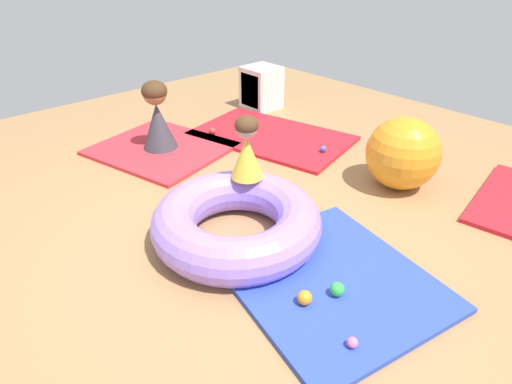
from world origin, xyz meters
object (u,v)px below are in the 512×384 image
at_px(play_ball_orange, 305,298).
at_px(exercise_ball_large, 403,153).
at_px(inflatable_cushion, 237,222).
at_px(play_ball_green, 337,289).
at_px(play_ball_red, 212,131).
at_px(child_in_yellow, 247,148).
at_px(play_ball_pink, 352,343).
at_px(play_ball_blue, 323,149).
at_px(storage_cube, 260,88).
at_px(adult_seated, 157,116).

bearing_deg(play_ball_orange, exercise_ball_large, 104.35).
xyz_separation_m(inflatable_cushion, play_ball_green, (0.93, 0.06, -0.08)).
distance_m(play_ball_red, exercise_ball_large, 2.20).
height_order(child_in_yellow, play_ball_pink, child_in_yellow).
distance_m(inflatable_cushion, play_ball_green, 0.93).
height_order(child_in_yellow, play_ball_blue, child_in_yellow).
distance_m(play_ball_orange, storage_cube, 3.80).
bearing_deg(play_ball_orange, storage_cube, 141.36).
relative_size(adult_seated, play_ball_green, 7.79).
xyz_separation_m(play_ball_orange, exercise_ball_large, (-0.47, 1.84, 0.25)).
xyz_separation_m(play_ball_orange, play_ball_pink, (0.41, -0.05, -0.02)).
height_order(child_in_yellow, play_ball_green, child_in_yellow).
bearing_deg(play_ball_pink, play_ball_green, 140.35).
bearing_deg(child_in_yellow, play_ball_orange, 154.75).
height_order(play_ball_pink, exercise_ball_large, exercise_ball_large).
relative_size(child_in_yellow, storage_cube, 0.93).
bearing_deg(play_ball_blue, play_ball_green, -47.78).
distance_m(inflatable_cushion, child_in_yellow, 0.60).
distance_m(child_in_yellow, play_ball_orange, 1.30).
xyz_separation_m(play_ball_red, storage_cube, (-0.40, 1.13, 0.20)).
xyz_separation_m(play_ball_pink, storage_cube, (-3.37, 2.42, 0.21)).
bearing_deg(play_ball_blue, inflatable_cushion, -72.11).
bearing_deg(play_ball_green, play_ball_orange, -113.04).
xyz_separation_m(play_ball_orange, storage_cube, (-2.97, 2.37, 0.19)).
height_order(play_ball_orange, play_ball_red, play_ball_orange).
height_order(inflatable_cushion, exercise_ball_large, exercise_ball_large).
bearing_deg(play_ball_orange, play_ball_pink, -7.18).
relative_size(play_ball_green, play_ball_red, 1.14).
relative_size(play_ball_orange, play_ball_red, 1.13).
xyz_separation_m(adult_seated, exercise_ball_large, (2.20, 1.24, -0.06)).
relative_size(exercise_ball_large, storage_cube, 1.20).
height_order(child_in_yellow, storage_cube, child_in_yellow).
bearing_deg(inflatable_cushion, play_ball_orange, -10.22).
xyz_separation_m(inflatable_cushion, storage_cube, (-2.13, 2.22, 0.11)).
xyz_separation_m(play_ball_blue, storage_cube, (-1.59, 0.54, 0.21)).
xyz_separation_m(inflatable_cushion, play_ball_orange, (0.84, -0.15, -0.08)).
relative_size(play_ball_orange, play_ball_pink, 1.47).
bearing_deg(play_ball_green, exercise_ball_large, 108.99).
distance_m(inflatable_cushion, play_ball_orange, 0.85).
distance_m(adult_seated, play_ball_orange, 2.76).
height_order(adult_seated, play_ball_pink, adult_seated).
height_order(play_ball_orange, storage_cube, storage_cube).
relative_size(child_in_yellow, exercise_ball_large, 0.77).
xyz_separation_m(play_ball_green, exercise_ball_large, (-0.56, 1.63, 0.25)).
relative_size(play_ball_blue, play_ball_pink, 1.07).
distance_m(child_in_yellow, exercise_ball_large, 1.51).
xyz_separation_m(play_ball_green, play_ball_blue, (-1.47, 1.62, -0.01)).
bearing_deg(play_ball_blue, adult_seated, -136.60).
relative_size(child_in_yellow, adult_seated, 0.71).
xyz_separation_m(inflatable_cushion, play_ball_blue, (-0.54, 1.68, -0.10)).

